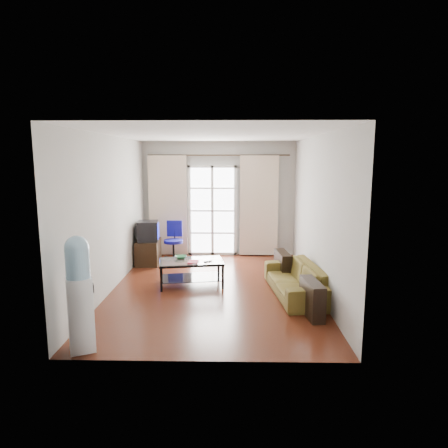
{
  "coord_description": "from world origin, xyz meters",
  "views": [
    {
      "loc": [
        0.32,
        -6.87,
        2.31
      ],
      "look_at": [
        0.17,
        0.35,
        1.12
      ],
      "focal_mm": 32.0,
      "sensor_mm": 36.0,
      "label": 1
    }
  ],
  "objects_px": {
    "crt_tv": "(147,231)",
    "water_cooler": "(79,291)",
    "sofa": "(295,280)",
    "tv_stand": "(148,252)",
    "task_chair": "(174,249)",
    "coffee_table": "(191,269)"
  },
  "relations": [
    {
      "from": "tv_stand",
      "to": "crt_tv",
      "type": "height_order",
      "value": "crt_tv"
    },
    {
      "from": "tv_stand",
      "to": "water_cooler",
      "type": "relative_size",
      "value": 0.51
    },
    {
      "from": "coffee_table",
      "to": "tv_stand",
      "type": "relative_size",
      "value": 1.71
    },
    {
      "from": "coffee_table",
      "to": "task_chair",
      "type": "relative_size",
      "value": 1.39
    },
    {
      "from": "task_chair",
      "to": "tv_stand",
      "type": "bearing_deg",
      "value": -145.98
    },
    {
      "from": "tv_stand",
      "to": "water_cooler",
      "type": "distance_m",
      "value": 4.06
    },
    {
      "from": "sofa",
      "to": "tv_stand",
      "type": "height_order",
      "value": "sofa"
    },
    {
      "from": "water_cooler",
      "to": "tv_stand",
      "type": "bearing_deg",
      "value": 65.59
    },
    {
      "from": "water_cooler",
      "to": "sofa",
      "type": "bearing_deg",
      "value": 10.5
    },
    {
      "from": "coffee_table",
      "to": "crt_tv",
      "type": "xyz_separation_m",
      "value": [
        -1.1,
        1.43,
        0.45
      ]
    },
    {
      "from": "task_chair",
      "to": "water_cooler",
      "type": "bearing_deg",
      "value": -95.66
    },
    {
      "from": "tv_stand",
      "to": "task_chair",
      "type": "bearing_deg",
      "value": 31.14
    },
    {
      "from": "coffee_table",
      "to": "water_cooler",
      "type": "bearing_deg",
      "value": -112.8
    },
    {
      "from": "crt_tv",
      "to": "water_cooler",
      "type": "height_order",
      "value": "water_cooler"
    },
    {
      "from": "tv_stand",
      "to": "water_cooler",
      "type": "xyz_separation_m",
      "value": [
        0.03,
        -4.04,
        0.48
      ]
    },
    {
      "from": "coffee_table",
      "to": "task_chair",
      "type": "height_order",
      "value": "task_chair"
    },
    {
      "from": "coffee_table",
      "to": "task_chair",
      "type": "bearing_deg",
      "value": 107.77
    },
    {
      "from": "tv_stand",
      "to": "coffee_table",
      "type": "bearing_deg",
      "value": -55.76
    },
    {
      "from": "coffee_table",
      "to": "crt_tv",
      "type": "height_order",
      "value": "crt_tv"
    },
    {
      "from": "sofa",
      "to": "tv_stand",
      "type": "distance_m",
      "value": 3.54
    },
    {
      "from": "tv_stand",
      "to": "crt_tv",
      "type": "xyz_separation_m",
      "value": [
        0.0,
        -0.06,
        0.48
      ]
    },
    {
      "from": "crt_tv",
      "to": "task_chair",
      "type": "xyz_separation_m",
      "value": [
        0.51,
        0.4,
        -0.48
      ]
    }
  ]
}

